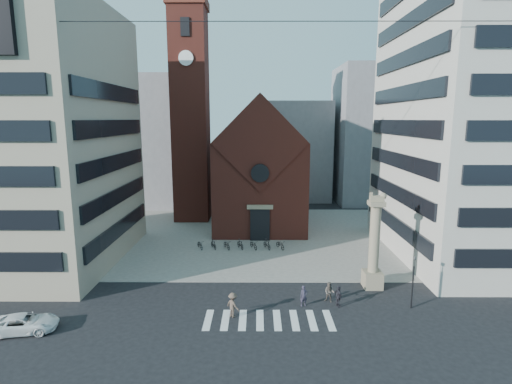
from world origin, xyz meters
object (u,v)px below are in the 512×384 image
traffic_light (413,281)px  scooter_0 (200,244)px  pedestrian_1 (329,292)px  pedestrian_0 (304,296)px  lion_column (374,250)px  white_car (23,323)px  pedestrian_2 (338,296)px

traffic_light → scooter_0: bearing=142.4°
pedestrian_1 → scooter_0: (-12.60, 13.53, -0.30)m
traffic_light → pedestrian_0: size_ratio=2.53×
lion_column → scooter_0: (-16.98, 10.60, -2.91)m
white_car → pedestrian_2: pedestrian_2 is taller
pedestrian_1 → traffic_light: bearing=14.9°
white_car → pedestrian_0: pedestrian_0 is taller
pedestrian_0 → traffic_light: bearing=-19.8°
pedestrian_2 → scooter_0: (-13.17, 14.40, -0.33)m
pedestrian_0 → pedestrian_1: 2.31m
white_car → pedestrian_1: size_ratio=2.71×
traffic_light → pedestrian_2: 5.96m
pedestrian_0 → pedestrian_1: (2.20, 0.73, -0.00)m
lion_column → pedestrian_2: 5.96m
pedestrian_0 → scooter_0: (-10.41, 14.26, -0.30)m
pedestrian_2 → white_car: bearing=81.4°
traffic_light → scooter_0: (-18.97, 14.60, -1.74)m
white_car → traffic_light: bearing=-93.0°
traffic_light → scooter_0: 24.00m
lion_column → pedestrian_0: (-6.57, -3.65, -2.61)m
lion_column → pedestrian_1: 5.87m
traffic_light → lion_column: bearing=116.5°
traffic_light → scooter_0: traffic_light is taller
lion_column → scooter_0: size_ratio=4.54×
traffic_light → white_car: 29.15m
pedestrian_1 → lion_column: bearing=58.3°
lion_column → white_car: lion_column is taller
lion_column → traffic_light: lion_column is taller
traffic_light → white_car: size_ratio=0.94×
pedestrian_1 → scooter_0: size_ratio=0.89×
pedestrian_2 → pedestrian_1: bearing=14.8°
traffic_light → white_car: (-28.86, -3.77, -1.65)m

